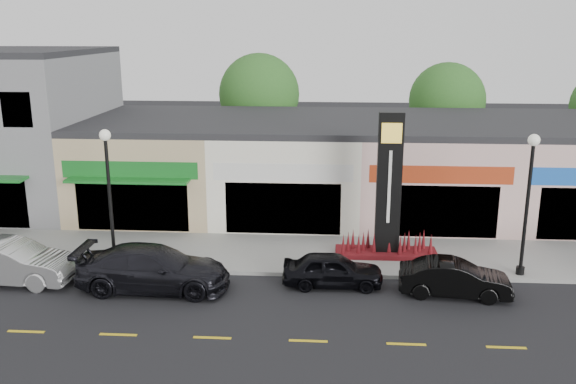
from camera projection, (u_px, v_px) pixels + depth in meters
name	position (u px, v px, depth m)	size (l,w,h in m)	color
ground	(311.00, 299.00, 21.70)	(120.00, 120.00, 0.00)	black
sidewalk	(314.00, 254.00, 25.87)	(52.00, 4.30, 0.15)	gray
curb	(313.00, 274.00, 23.70)	(52.00, 0.20, 0.15)	gray
shop_beige	(160.00, 162.00, 32.66)	(7.00, 10.85, 4.80)	tan
shop_cream	(290.00, 164.00, 32.22)	(7.00, 10.01, 4.80)	silver
shop_pink_w	(423.00, 166.00, 31.77)	(7.00, 10.01, 4.80)	beige
shop_pink_e	(561.00, 168.00, 31.32)	(7.00, 10.01, 4.80)	beige
tree_rear_west	(259.00, 94.00, 39.38)	(5.20, 5.20, 7.83)	#382619
tree_rear_mid	(447.00, 101.00, 38.69)	(4.80, 4.80, 7.29)	#382619
lamp_west_near	(109.00, 184.00, 23.71)	(0.44, 0.44, 5.47)	black
lamp_east_near	(529.00, 191.00, 22.68)	(0.44, 0.44, 5.47)	black
pylon_sign	(388.00, 206.00, 24.95)	(4.20, 1.30, 6.00)	#621012
car_white_van	(10.00, 262.00, 22.95)	(4.95, 1.73, 1.63)	#B8B8B8
car_dark_sedan	(153.00, 268.00, 22.36)	(5.61, 2.28, 1.63)	black
car_black_sedan	(333.00, 270.00, 22.70)	(3.74, 1.50, 1.27)	black
car_black_conv	(455.00, 278.00, 21.87)	(3.95, 1.38, 1.30)	black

